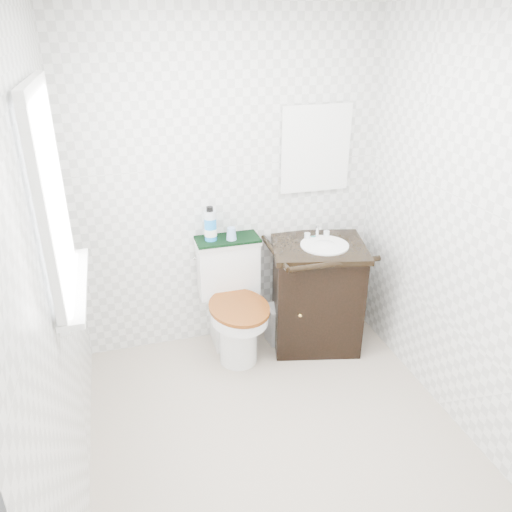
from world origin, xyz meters
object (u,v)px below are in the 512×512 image
vanity (316,292)px  trash_bin (280,323)px  toilet (233,307)px  mouthwash_bottle (210,225)px  cup (231,234)px

vanity → trash_bin: 0.38m
toilet → vanity: size_ratio=0.93×
mouthwash_bottle → cup: bearing=-14.3°
vanity → toilet: bearing=174.5°
vanity → cup: bearing=165.9°
toilet → mouthwash_bottle: (-0.12, 0.13, 0.61)m
trash_bin → cup: bearing=166.9°
mouthwash_bottle → cup: 0.16m
trash_bin → cup: size_ratio=3.42×
trash_bin → cup: 0.84m
vanity → trash_bin: size_ratio=2.97×
cup → mouthwash_bottle: bearing=165.7°
mouthwash_bottle → cup: mouthwash_bottle is taller
trash_bin → vanity: bearing=-15.4°
toilet → vanity: vanity is taller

